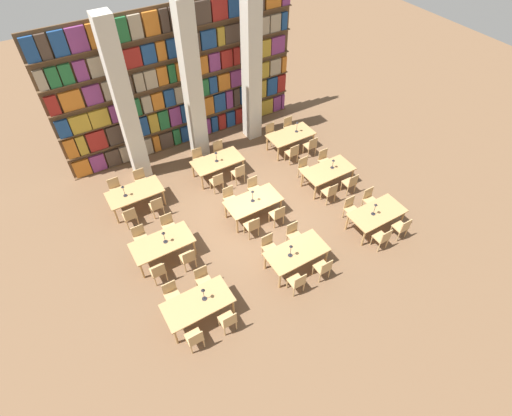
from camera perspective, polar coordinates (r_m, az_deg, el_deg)
The scene contains 59 objects.
ground_plane at distance 13.94m, azimuth -0.54°, elevation -1.22°, with size 40.00×40.00×0.00m, color brown.
bookshelf_bank at distance 16.11m, azimuth -10.64°, elevation 17.31°, with size 9.68×0.35×5.50m.
pillar_left at distance 14.48m, azimuth -18.22°, elevation 13.72°, with size 0.58×0.58×6.00m.
pillar_center at distance 15.07m, azimuth -9.10°, elevation 16.79°, with size 0.58×0.58×6.00m.
pillar_right at distance 16.02m, azimuth -0.63°, elevation 19.21°, with size 0.58×0.58×6.00m.
reading_table_0 at distance 11.23m, azimuth -8.33°, elevation -13.42°, with size 1.89×0.97×0.73m.
chair_0 at distance 10.96m, azimuth -8.71°, elevation -17.92°, with size 0.42×0.40×0.88m.
chair_1 at distance 11.72m, azimuth -11.94°, elevation -11.94°, with size 0.42×0.40×0.88m.
chair_2 at distance 11.10m, azimuth -3.99°, elevation -15.73°, with size 0.42×0.40×0.88m.
chair_3 at distance 11.85m, azimuth -7.57°, elevation -10.02°, with size 0.42×0.40×0.88m.
desk_lamp_0 at distance 10.92m, azimuth -7.53°, elevation -11.85°, with size 0.14×0.14×0.49m.
reading_table_1 at distance 12.15m, azimuth 5.82°, elevation -6.40°, with size 1.89×0.97×0.73m.
chair_4 at distance 11.76m, azimuth 5.93°, elevation -10.45°, with size 0.42×0.40×0.88m.
chair_5 at distance 12.48m, azimuth 1.85°, elevation -5.45°, with size 0.42×0.40×0.88m.
chair_6 at distance 12.14m, azimuth 9.60°, elevation -8.44°, with size 0.42×0.40×0.88m.
chair_7 at distance 12.84m, azimuth 5.42°, elevation -3.72°, with size 0.42×0.40×0.88m.
desk_lamp_1 at distance 11.72m, azimuth 5.00°, elevation -5.80°, with size 0.14×0.14×0.49m.
reading_table_2 at distance 13.72m, azimuth 16.87°, elevation -0.81°, with size 1.89×0.97×0.73m.
chair_8 at distance 13.30m, azimuth 17.61°, elevation -4.08°, with size 0.42×0.40×0.88m.
chair_9 at distance 13.94m, azimuth 13.36°, elevation 0.00°, with size 0.42×0.40×0.88m.
chair_10 at distance 13.81m, azimuth 20.11°, elevation -2.62°, with size 0.42×0.40×0.88m.
chair_11 at distance 14.42m, azimuth 15.90°, elevation 1.26°, with size 0.42×0.40×0.88m.
desk_lamp_2 at distance 13.34m, azimuth 16.67°, elevation 0.13°, with size 0.14×0.14×0.49m.
reading_table_3 at distance 12.64m, azimuth -13.25°, elevation -5.01°, with size 1.89×0.97×0.73m.
chair_12 at distance 12.25m, azimuth -13.79°, elevation -8.79°, with size 0.42×0.40×0.88m.
chair_13 at distance 13.22m, azimuth -16.19°, elevation -4.00°, with size 0.42×0.40×0.88m.
chair_14 at distance 12.37m, azimuth -9.67°, elevation -7.03°, with size 0.42×0.40×0.88m.
chair_15 at distance 13.33m, azimuth -12.38°, elevation -2.43°, with size 0.42×0.40×0.88m.
desk_lamp_3 at distance 12.33m, azimuth -13.03°, elevation -3.81°, with size 0.14×0.14×0.47m.
reading_table_4 at distance 13.51m, azimuth -0.40°, elevation 0.83°, with size 1.89×0.97×0.73m.
chair_16 at distance 13.01m, azimuth -0.55°, elevation -2.58°, with size 0.42×0.40×0.88m.
chair_17 at distance 13.94m, azimuth -3.78°, elevation 1.49°, with size 0.42×0.40×0.88m.
chair_18 at distance 13.37m, azimuth 3.10°, elevation -0.93°, with size 0.42×0.40×0.88m.
chair_19 at distance 14.28m, azimuth -0.29°, elevation 2.93°, with size 0.42×0.40×0.88m.
desk_lamp_4 at distance 13.21m, azimuth -0.49°, elevation 2.03°, with size 0.14×0.14×0.49m.
reading_table_5 at distance 14.91m, azimuth 10.27°, elevation 5.18°, with size 1.89×0.97×0.73m.
chair_20 at distance 14.35m, azimuth 10.51°, elevation 2.25°, with size 0.42×0.40×0.88m.
chair_21 at distance 15.20m, azimuth 6.92°, elevation 5.71°, with size 0.42×0.40×0.88m.
chair_22 at distance 14.87m, azimuth 13.33°, elevation 3.53°, with size 0.42×0.40×0.88m.
chair_23 at distance 15.68m, azimuth 9.71°, elevation 6.82°, with size 0.42×0.40×0.88m.
desk_lamp_5 at distance 14.80m, azimuth 10.97°, elevation 6.44°, with size 0.14×0.14×0.40m.
reading_table_6 at distance 14.44m, azimuth -16.91°, elevation 2.02°, with size 1.89×0.97×0.73m.
chair_24 at distance 13.96m, azimuth -17.56°, elevation -1.08°, with size 0.42×0.40×0.88m.
chair_25 at distance 15.09m, azimuth -19.39°, elevation 2.60°, with size 0.42×0.40×0.88m.
chair_26 at distance 14.06m, azimuth -14.03°, elevation 0.35°, with size 0.42×0.40×0.88m.
chair_27 at distance 15.18m, azimuth -16.11°, elevation 3.90°, with size 0.42×0.40×0.88m.
desk_lamp_6 at distance 14.13m, azimuth -18.43°, elevation 2.58°, with size 0.14×0.14×0.46m.
reading_table_7 at distance 15.15m, azimuth -5.51°, elevation 6.55°, with size 1.89×0.97×0.73m.
chair_28 at distance 14.59m, azimuth -5.60°, elevation 3.82°, with size 0.42×0.40×0.88m.
chair_29 at distance 15.68m, azimuth -8.18°, elevation 7.03°, with size 0.42×0.40×0.88m.
chair_30 at distance 14.89m, azimuth -2.49°, elevation 5.04°, with size 0.42×0.40×0.88m.
chair_31 at distance 15.96m, azimuth -5.23°, elevation 8.13°, with size 0.42×0.40×0.88m.
desk_lamp_7 at distance 14.89m, azimuth -5.72°, elevation 7.56°, with size 0.14×0.14×0.44m.
reading_table_8 at distance 16.46m, azimuth 4.98°, elevation 10.24°, with size 1.89×0.97×0.73m.
chair_32 at distance 15.86m, azimuth 5.22°, elevation 7.86°, with size 0.42×0.40×0.88m.
chair_33 at distance 16.86m, azimuth 2.20°, elevation 10.65°, with size 0.42×0.40×0.88m.
chair_34 at distance 16.31m, azimuth 7.84°, elevation 8.82°, with size 0.42×0.40×0.88m.
chair_35 at distance 17.29m, azimuth 4.76°, elevation 11.51°, with size 0.42×0.40×0.88m.
desk_lamp_8 at distance 16.40m, azimuth 5.89°, elevation 11.72°, with size 0.14×0.14×0.48m.
Camera 1 is at (-4.77, -8.16, 10.24)m, focal length 28.00 mm.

